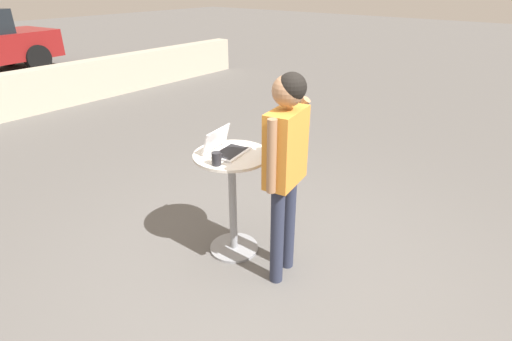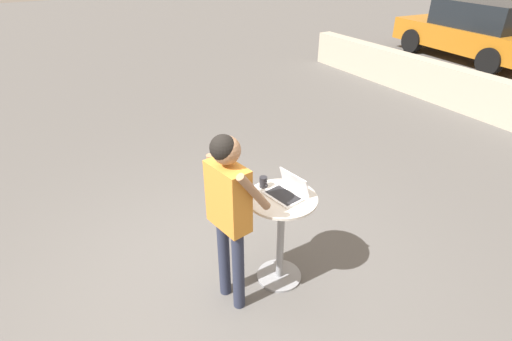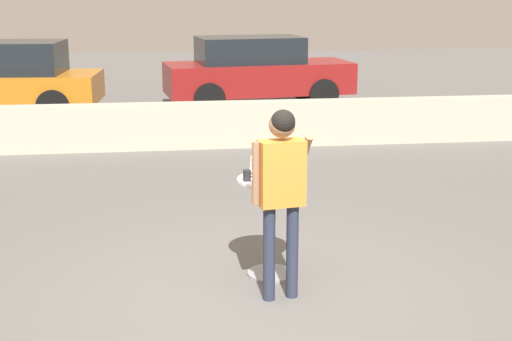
# 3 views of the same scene
# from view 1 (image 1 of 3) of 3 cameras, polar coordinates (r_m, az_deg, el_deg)

# --- Properties ---
(ground_plane) EXTENTS (50.00, 50.00, 0.00)m
(ground_plane) POSITION_cam_1_polar(r_m,az_deg,el_deg) (3.49, 1.62, -16.16)
(ground_plane) COLOR #5B5956
(cafe_table) EXTENTS (0.66, 0.66, 0.99)m
(cafe_table) POSITION_cam_1_polar(r_m,az_deg,el_deg) (3.55, -3.38, -2.99)
(cafe_table) COLOR gray
(cafe_table) RESTS_ON ground_plane
(laptop) EXTENTS (0.38, 0.33, 0.20)m
(laptop) POSITION_cam_1_polar(r_m,az_deg,el_deg) (3.40, -4.33, 3.25)
(laptop) COLOR silver
(laptop) RESTS_ON cafe_table
(coffee_mug) EXTENTS (0.11, 0.08, 0.11)m
(coffee_mug) POSITION_cam_1_polar(r_m,az_deg,el_deg) (3.18, -5.67, 1.70)
(coffee_mug) COLOR #232328
(coffee_mug) RESTS_ON cafe_table
(standing_person) EXTENTS (0.55, 0.42, 1.75)m
(standing_person) POSITION_cam_1_polar(r_m,az_deg,el_deg) (3.03, 4.27, 2.22)
(standing_person) COLOR #282D42
(standing_person) RESTS_ON ground_plane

